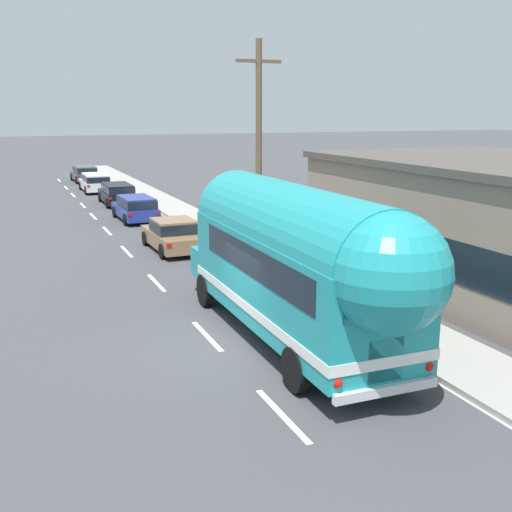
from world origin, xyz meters
TOP-DOWN VIEW (x-y plane):
  - ground_plane at (0.00, 0.00)m, footprint 300.00×300.00m
  - lane_markings at (2.70, 12.65)m, footprint 3.97×80.00m
  - sidewalk_slab at (5.00, 10.00)m, footprint 2.32×90.00m
  - utility_pole at (4.49, 8.04)m, footprint 1.80×0.24m
  - painted_bus at (1.91, -0.73)m, footprint 2.68×11.04m
  - car_lead at (1.96, 11.50)m, footprint 2.05×4.35m
  - car_second at (1.98, 19.49)m, footprint 1.96×4.36m
  - car_third at (2.14, 26.05)m, footprint 1.92×4.55m
  - car_fourth at (1.77, 33.19)m, footprint 1.91×4.61m
  - car_fifth at (1.93, 40.43)m, footprint 1.99×4.32m

SIDE VIEW (x-z plane):
  - ground_plane at x=0.00m, z-range 0.00..0.00m
  - lane_markings at x=2.70m, z-range 0.00..0.01m
  - sidewalk_slab at x=5.00m, z-range 0.00..0.15m
  - car_lead at x=1.96m, z-range 0.04..1.41m
  - car_fifth at x=1.93m, z-range 0.10..1.47m
  - car_second at x=1.98m, z-range 0.10..1.47m
  - car_third at x=2.14m, z-range 0.11..1.48m
  - car_fourth at x=1.77m, z-range 0.11..1.48m
  - painted_bus at x=1.91m, z-range 0.24..4.37m
  - utility_pole at x=4.49m, z-range 0.17..8.67m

